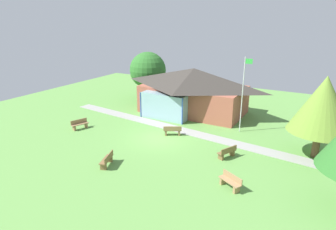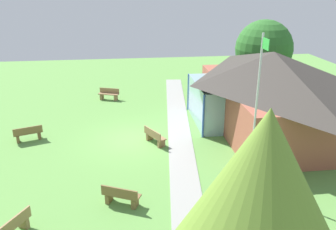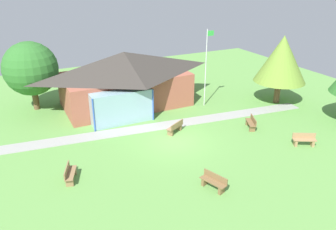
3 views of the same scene
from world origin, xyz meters
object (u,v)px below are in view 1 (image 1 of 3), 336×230
at_px(bench_rear_near_path, 172,131).
at_px(tree_east_hedge, 323,105).
at_px(tree_behind_pavilion_left, 148,70).
at_px(flagpole, 243,92).
at_px(bench_mid_right, 227,152).
at_px(bench_mid_left, 80,124).
at_px(bench_lawn_far_right, 230,182).
at_px(bench_front_center, 107,160).
at_px(pavilion, 192,90).

height_order(bench_rear_near_path, tree_east_hedge, tree_east_hedge).
bearing_deg(tree_behind_pavilion_left, bench_rear_near_path, -47.74).
bearing_deg(flagpole, bench_mid_right, -83.23).
distance_m(tree_behind_pavilion_left, tree_east_hedge, 20.41).
xyz_separation_m(bench_mid_left, bench_mid_right, (13.18, 0.88, 0.00)).
bearing_deg(bench_rear_near_path, bench_lawn_far_right, -67.99).
bearing_deg(bench_mid_right, bench_front_center, 152.58).
distance_m(bench_mid_right, bench_rear_near_path, 5.60).
distance_m(bench_rear_near_path, tree_behind_pavilion_left, 12.64).
relative_size(pavilion, bench_lawn_far_right, 7.29).
xyz_separation_m(bench_mid_left, tree_east_hedge, (18.53, 4.07, 3.44)).
bearing_deg(flagpole, bench_front_center, -119.70).
bearing_deg(bench_mid_left, bench_front_center, 78.00).
distance_m(bench_front_center, bench_lawn_far_right, 8.08).
relative_size(bench_mid_right, bench_rear_near_path, 1.01).
bearing_deg(pavilion, bench_lawn_far_right, -56.30).
height_order(bench_mid_left, bench_lawn_far_right, same).
height_order(bench_lawn_far_right, tree_behind_pavilion_left, tree_behind_pavilion_left).
relative_size(bench_mid_left, tree_behind_pavilion_left, 0.28).
bearing_deg(tree_behind_pavilion_left, bench_mid_right, -38.68).
height_order(tree_behind_pavilion_left, tree_east_hedge, tree_east_hedge).
bearing_deg(bench_front_center, flagpole, -49.06).
xyz_separation_m(bench_mid_left, bench_rear_near_path, (7.87, 2.66, 0.00)).
relative_size(bench_front_center, bench_lawn_far_right, 1.02).
bearing_deg(bench_rear_near_path, tree_behind_pavilion_left, 103.17).
distance_m(bench_front_center, bench_mid_right, 8.26).
distance_m(bench_mid_left, tree_east_hedge, 19.29).
xyz_separation_m(bench_front_center, bench_lawn_far_right, (7.96, 1.38, 0.00)).
bearing_deg(tree_east_hedge, bench_lawn_far_right, -120.06).
bearing_deg(bench_lawn_far_right, pavilion, -27.51).
bearing_deg(bench_rear_near_path, pavilion, 72.10).
xyz_separation_m(bench_mid_right, bench_lawn_far_right, (1.40, -3.64, 0.00)).
bearing_deg(bench_mid_right, tree_east_hedge, -34.00).
bearing_deg(bench_rear_near_path, flagpole, 8.46).
relative_size(pavilion, tree_behind_pavilion_left, 1.99).
distance_m(bench_lawn_far_right, tree_behind_pavilion_left, 21.05).
relative_size(bench_front_center, bench_rear_near_path, 1.02).
bearing_deg(bench_front_center, bench_rear_near_path, -29.79).
xyz_separation_m(pavilion, tree_behind_pavilion_left, (-6.94, 2.47, 1.06)).
height_order(bench_front_center, tree_behind_pavilion_left, tree_behind_pavilion_left).
height_order(flagpole, bench_lawn_far_right, flagpole).
relative_size(flagpole, bench_front_center, 4.10).
xyz_separation_m(pavilion, bench_lawn_far_right, (8.02, -12.02, -1.97)).
xyz_separation_m(bench_lawn_far_right, tree_behind_pavilion_left, (-14.96, 14.50, 3.03)).
xyz_separation_m(bench_front_center, bench_rear_near_path, (1.25, 6.79, 0.00)).
bearing_deg(bench_mid_right, tree_behind_pavilion_left, 76.51).
distance_m(bench_mid_left, bench_lawn_far_right, 14.84).
xyz_separation_m(pavilion, bench_mid_left, (-6.56, -9.27, -1.97)).
bearing_deg(flagpole, bench_lawn_far_right, -77.26).
bearing_deg(pavilion, bench_front_center, -89.76).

